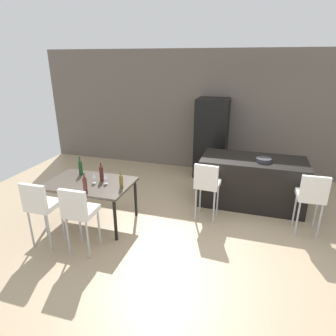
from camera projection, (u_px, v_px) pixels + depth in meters
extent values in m
plane|color=tan|center=(215.00, 224.00, 4.99)|extent=(10.00, 10.00, 0.00)
cube|color=#665B51|center=(235.00, 114.00, 6.88)|extent=(10.00, 0.12, 2.90)
cube|color=black|center=(252.00, 182.00, 5.57)|extent=(1.92, 0.92, 0.92)
cube|color=white|center=(208.00, 184.00, 5.00)|extent=(0.42, 0.42, 0.08)
cube|color=white|center=(206.00, 176.00, 4.77)|extent=(0.40, 0.08, 0.36)
cylinder|color=#B2B2B7|center=(200.00, 197.00, 5.31)|extent=(0.03, 0.03, 0.61)
cylinder|color=#B2B2B7|center=(218.00, 199.00, 5.21)|extent=(0.03, 0.03, 0.61)
cylinder|color=#B2B2B7|center=(196.00, 204.00, 5.03)|extent=(0.03, 0.03, 0.61)
cylinder|color=#B2B2B7|center=(214.00, 207.00, 4.93)|extent=(0.03, 0.03, 0.61)
cube|color=white|center=(310.00, 196.00, 4.56)|extent=(0.41, 0.41, 0.08)
cube|color=white|center=(315.00, 188.00, 4.32)|extent=(0.40, 0.07, 0.36)
cylinder|color=#B2B2B7|center=(295.00, 209.00, 4.86)|extent=(0.03, 0.03, 0.61)
cylinder|color=#B2B2B7|center=(315.00, 212.00, 4.78)|extent=(0.03, 0.03, 0.61)
cylinder|color=#B2B2B7|center=(297.00, 219.00, 4.57)|extent=(0.03, 0.03, 0.61)
cylinder|color=#B2B2B7|center=(319.00, 222.00, 4.50)|extent=(0.03, 0.03, 0.61)
cube|color=#4C4238|center=(90.00, 183.00, 4.85)|extent=(1.41, 0.92, 0.04)
cylinder|color=black|center=(73.00, 189.00, 5.51)|extent=(0.05, 0.05, 0.70)
cylinder|color=black|center=(136.00, 198.00, 5.16)|extent=(0.05, 0.05, 0.70)
cylinder|color=black|center=(44.00, 208.00, 4.80)|extent=(0.05, 0.05, 0.70)
cylinder|color=black|center=(115.00, 220.00, 4.45)|extent=(0.05, 0.05, 0.70)
cube|color=white|center=(44.00, 205.00, 4.28)|extent=(0.40, 0.40, 0.08)
cube|color=white|center=(33.00, 196.00, 4.05)|extent=(0.40, 0.06, 0.36)
cylinder|color=#B2B2B7|center=(45.00, 218.00, 4.59)|extent=(0.03, 0.03, 0.61)
cylinder|color=#B2B2B7|center=(63.00, 221.00, 4.50)|extent=(0.03, 0.03, 0.61)
cylinder|color=#B2B2B7|center=(31.00, 229.00, 4.30)|extent=(0.03, 0.03, 0.61)
cylinder|color=#B2B2B7|center=(49.00, 232.00, 4.22)|extent=(0.03, 0.03, 0.61)
cube|color=white|center=(81.00, 211.00, 4.11)|extent=(0.41, 0.41, 0.08)
cube|color=white|center=(73.00, 203.00, 3.88)|extent=(0.40, 0.07, 0.36)
cylinder|color=#B2B2B7|center=(80.00, 225.00, 4.41)|extent=(0.03, 0.03, 0.61)
cylinder|color=#B2B2B7|center=(99.00, 228.00, 4.33)|extent=(0.03, 0.03, 0.61)
cylinder|color=#B2B2B7|center=(68.00, 236.00, 4.12)|extent=(0.03, 0.03, 0.61)
cylinder|color=#B2B2B7|center=(88.00, 240.00, 4.04)|extent=(0.03, 0.03, 0.61)
cylinder|color=#194723|center=(81.00, 168.00, 5.12)|extent=(0.07, 0.07, 0.24)
cylinder|color=#194723|center=(80.00, 159.00, 5.06)|extent=(0.02, 0.02, 0.10)
cylinder|color=brown|center=(121.00, 182.00, 4.60)|extent=(0.06, 0.06, 0.20)
cylinder|color=brown|center=(121.00, 174.00, 4.55)|extent=(0.02, 0.02, 0.08)
cylinder|color=#471E19|center=(102.00, 174.00, 4.86)|extent=(0.07, 0.07, 0.24)
cylinder|color=#471E19|center=(101.00, 165.00, 4.80)|extent=(0.02, 0.02, 0.08)
cylinder|color=#471E19|center=(85.00, 186.00, 4.39)|extent=(0.06, 0.06, 0.26)
cylinder|color=#471E19|center=(84.00, 175.00, 4.33)|extent=(0.02, 0.02, 0.08)
cylinder|color=silver|center=(106.00, 183.00, 4.79)|extent=(0.06, 0.06, 0.00)
cylinder|color=silver|center=(106.00, 181.00, 4.78)|extent=(0.01, 0.01, 0.08)
cone|color=silver|center=(105.00, 176.00, 4.75)|extent=(0.07, 0.07, 0.09)
cylinder|color=silver|center=(94.00, 183.00, 4.81)|extent=(0.06, 0.06, 0.00)
cylinder|color=silver|center=(94.00, 180.00, 4.80)|extent=(0.01, 0.01, 0.08)
cone|color=silver|center=(94.00, 176.00, 4.77)|extent=(0.07, 0.07, 0.09)
cube|color=black|center=(211.00, 138.00, 6.80)|extent=(0.72, 0.68, 1.84)
cylinder|color=#333338|center=(264.00, 160.00, 5.25)|extent=(0.27, 0.27, 0.07)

